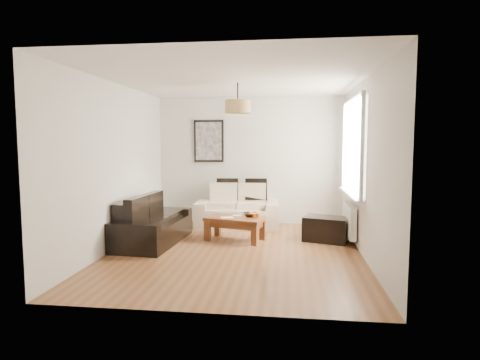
# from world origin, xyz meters

# --- Properties ---
(floor) EXTENTS (4.50, 4.50, 0.00)m
(floor) POSITION_xyz_m (0.00, 0.00, 0.00)
(floor) COLOR brown
(floor) RESTS_ON ground
(ceiling) EXTENTS (3.80, 4.50, 0.00)m
(ceiling) POSITION_xyz_m (0.00, 0.00, 2.60)
(ceiling) COLOR white
(ceiling) RESTS_ON floor
(wall_back) EXTENTS (3.80, 0.04, 2.60)m
(wall_back) POSITION_xyz_m (0.00, 2.25, 1.30)
(wall_back) COLOR silver
(wall_back) RESTS_ON floor
(wall_front) EXTENTS (3.80, 0.04, 2.60)m
(wall_front) POSITION_xyz_m (0.00, -2.25, 1.30)
(wall_front) COLOR silver
(wall_front) RESTS_ON floor
(wall_left) EXTENTS (0.04, 4.50, 2.60)m
(wall_left) POSITION_xyz_m (-1.90, 0.00, 1.30)
(wall_left) COLOR silver
(wall_left) RESTS_ON floor
(wall_right) EXTENTS (0.04, 4.50, 2.60)m
(wall_right) POSITION_xyz_m (1.90, 0.00, 1.30)
(wall_right) COLOR silver
(wall_right) RESTS_ON floor
(window_bay) EXTENTS (0.14, 1.90, 1.60)m
(window_bay) POSITION_xyz_m (1.86, 0.80, 1.60)
(window_bay) COLOR white
(window_bay) RESTS_ON wall_right
(radiator) EXTENTS (0.10, 0.90, 0.52)m
(radiator) POSITION_xyz_m (1.82, 0.80, 0.38)
(radiator) COLOR white
(radiator) RESTS_ON wall_right
(poster) EXTENTS (0.62, 0.04, 0.87)m
(poster) POSITION_xyz_m (-0.85, 2.22, 1.70)
(poster) COLOR black
(poster) RESTS_ON wall_back
(pendant_shade) EXTENTS (0.40, 0.40, 0.20)m
(pendant_shade) POSITION_xyz_m (0.00, 0.30, 2.23)
(pendant_shade) COLOR tan
(pendant_shade) RESTS_ON ceiling
(loveseat_cream) EXTENTS (1.65, 0.95, 0.80)m
(loveseat_cream) POSITION_xyz_m (-0.20, 1.78, 0.40)
(loveseat_cream) COLOR beige
(loveseat_cream) RESTS_ON floor
(sofa_leather) EXTENTS (0.93, 1.73, 0.73)m
(sofa_leather) POSITION_xyz_m (-1.43, 0.37, 0.36)
(sofa_leather) COLOR black
(sofa_leather) RESTS_ON floor
(coffee_table) EXTENTS (1.09, 0.77, 0.40)m
(coffee_table) POSITION_xyz_m (-0.09, 0.70, 0.20)
(coffee_table) COLOR brown
(coffee_table) RESTS_ON floor
(ottoman) EXTENTS (0.84, 0.67, 0.42)m
(ottoman) POSITION_xyz_m (1.45, 0.83, 0.21)
(ottoman) COLOR black
(ottoman) RESTS_ON floor
(cushion_left) EXTENTS (0.44, 0.16, 0.43)m
(cushion_left) POSITION_xyz_m (-0.43, 1.97, 0.73)
(cushion_left) COLOR black
(cushion_left) RESTS_ON loveseat_cream
(cushion_right) EXTENTS (0.45, 0.17, 0.44)m
(cushion_right) POSITION_xyz_m (0.16, 1.97, 0.73)
(cushion_right) COLOR black
(cushion_right) RESTS_ON loveseat_cream
(fruit_bowl) EXTENTS (0.33, 0.33, 0.07)m
(fruit_bowl) POSITION_xyz_m (0.17, 0.78, 0.43)
(fruit_bowl) COLOR black
(fruit_bowl) RESTS_ON coffee_table
(orange_a) EXTENTS (0.09, 0.09, 0.08)m
(orange_a) POSITION_xyz_m (0.22, 0.72, 0.44)
(orange_a) COLOR orange
(orange_a) RESTS_ON fruit_bowl
(orange_b) EXTENTS (0.11, 0.11, 0.09)m
(orange_b) POSITION_xyz_m (0.29, 0.80, 0.44)
(orange_b) COLOR orange
(orange_b) RESTS_ON fruit_bowl
(orange_c) EXTENTS (0.11, 0.11, 0.09)m
(orange_c) POSITION_xyz_m (0.17, 0.82, 0.44)
(orange_c) COLOR orange
(orange_c) RESTS_ON fruit_bowl
(papers) EXTENTS (0.25, 0.21, 0.01)m
(papers) POSITION_xyz_m (-0.23, 0.65, 0.40)
(papers) COLOR white
(papers) RESTS_ON coffee_table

